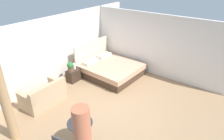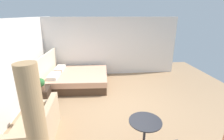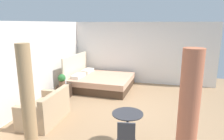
{
  "view_description": "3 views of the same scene",
  "coord_description": "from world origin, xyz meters",
  "views": [
    {
      "loc": [
        -4.32,
        -3.08,
        4.05
      ],
      "look_at": [
        0.39,
        0.4,
        1.07
      ],
      "focal_mm": 32.08,
      "sensor_mm": 36.0,
      "label": 1
    },
    {
      "loc": [
        -4.34,
        0.66,
        2.64
      ],
      "look_at": [
        0.46,
        0.19,
        0.99
      ],
      "focal_mm": 26.33,
      "sensor_mm": 36.0,
      "label": 2
    },
    {
      "loc": [
        -5.5,
        -0.85,
        2.48
      ],
      "look_at": [
        0.52,
        0.68,
        1.04
      ],
      "focal_mm": 32.45,
      "sensor_mm": 36.0,
      "label": 3
    }
  ],
  "objects": [
    {
      "name": "curtain_left",
      "position": [
        -2.66,
        -1.25,
        1.08
      ],
      "size": [
        0.29,
        0.29,
        2.16
      ],
      "color": "#D1704C",
      "rests_on": "ground"
    },
    {
      "name": "ground_plane",
      "position": [
        0.0,
        0.0,
        -0.01
      ],
      "size": [
        8.81,
        8.87,
        0.02
      ],
      "primitive_type": "cube",
      "color": "#9E7A56"
    },
    {
      "name": "bed",
      "position": [
        1.7,
        1.47,
        0.28
      ],
      "size": [
        2.1,
        2.31,
        1.28
      ],
      "color": "#473323",
      "rests_on": "ground"
    },
    {
      "name": "wall_right",
      "position": [
        2.91,
        0.0,
        1.27
      ],
      "size": [
        0.12,
        5.87,
        2.54
      ],
      "primitive_type": "cube",
      "color": "silver",
      "rests_on": "ground"
    },
    {
      "name": "potted_plant",
      "position": [
        0.3,
        2.33,
        0.68
      ],
      "size": [
        0.25,
        0.25,
        0.38
      ],
      "color": "brown",
      "rests_on": "nightstand"
    },
    {
      "name": "vase",
      "position": [
        0.52,
        2.36,
        0.59
      ],
      "size": [
        0.13,
        0.13,
        0.22
      ],
      "color": "silver",
      "rests_on": "nightstand"
    },
    {
      "name": "cafe_chair_near_window",
      "position": [
        -2.46,
        -0.33,
        0.55
      ],
      "size": [
        0.42,
        0.42,
        0.91
      ],
      "color": "#3F3F44",
      "rests_on": "ground"
    },
    {
      "name": "couch",
      "position": [
        -1.23,
        2.0,
        0.29
      ],
      "size": [
        1.37,
        0.83,
        0.81
      ],
      "color": "tan",
      "rests_on": "ground"
    },
    {
      "name": "curtain_right",
      "position": [
        -2.66,
        1.39,
        1.08
      ],
      "size": [
        0.24,
        0.24,
        2.16
      ],
      "color": "tan",
      "rests_on": "ground"
    },
    {
      "name": "balcony_table",
      "position": [
        -1.78,
        -0.23,
        0.5
      ],
      "size": [
        0.63,
        0.63,
        0.72
      ],
      "color": "#2D2D33",
      "rests_on": "ground"
    },
    {
      "name": "nightstand",
      "position": [
        0.4,
        2.32,
        0.24
      ],
      "size": [
        0.5,
        0.35,
        0.48
      ],
      "color": "#38281E",
      "rests_on": "ground"
    },
    {
      "name": "wall_back",
      "position": [
        0.0,
        2.94,
        1.27
      ],
      "size": [
        8.81,
        0.12,
        2.54
      ],
      "primitive_type": "cube",
      "color": "silver",
      "rests_on": "ground"
    }
  ]
}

